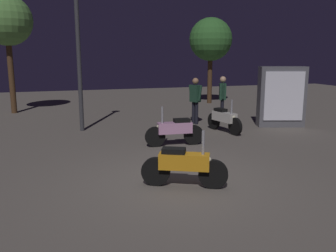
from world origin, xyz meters
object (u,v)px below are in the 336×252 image
(motorcycle_white_parked_left, at_px, (224,119))
(person_bystander_far, at_px, (195,97))
(person_rider_beside, at_px, (223,95))
(kiosk_billboard, at_px, (282,97))
(motorcycle_pink_parked_right, at_px, (175,130))
(streetlamp_near, at_px, (78,32))
(motorcycle_orange_foreground, at_px, (184,165))

(motorcycle_white_parked_left, distance_m, person_bystander_far, 1.75)
(motorcycle_white_parked_left, distance_m, person_rider_beside, 2.09)
(motorcycle_white_parked_left, bearing_deg, kiosk_billboard, 84.15)
(person_bystander_far, bearing_deg, motorcycle_white_parked_left, 80.33)
(motorcycle_pink_parked_right, bearing_deg, streetlamp_near, -46.60)
(streetlamp_near, distance_m, kiosk_billboard, 7.22)
(streetlamp_near, height_order, kiosk_billboard, streetlamp_near)
(motorcycle_white_parked_left, xyz_separation_m, person_rider_beside, (0.83, 1.82, 0.58))
(motorcycle_pink_parked_right, bearing_deg, person_rider_beside, -129.39)
(motorcycle_pink_parked_right, xyz_separation_m, streetlamp_near, (-2.29, 2.87, 2.77))
(motorcycle_pink_parked_right, bearing_deg, kiosk_billboard, -156.89)
(person_rider_beside, bearing_deg, motorcycle_pink_parked_right, 68.02)
(motorcycle_white_parked_left, distance_m, motorcycle_pink_parked_right, 2.44)
(person_rider_beside, bearing_deg, person_bystander_far, 32.17)
(motorcycle_orange_foreground, bearing_deg, person_rider_beside, 84.06)
(person_rider_beside, relative_size, person_bystander_far, 1.01)
(streetlamp_near, xyz_separation_m, kiosk_billboard, (6.75, -1.39, -2.15))
(motorcycle_orange_foreground, height_order, motorcycle_white_parked_left, same)
(motorcycle_orange_foreground, height_order, motorcycle_pink_parked_right, same)
(motorcycle_orange_foreground, height_order, person_bystander_far, person_bystander_far)
(person_rider_beside, relative_size, kiosk_billboard, 0.81)
(motorcycle_orange_foreground, relative_size, kiosk_billboard, 0.73)
(person_rider_beside, xyz_separation_m, kiosk_billboard, (1.51, -1.56, 0.04))
(motorcycle_white_parked_left, relative_size, kiosk_billboard, 0.78)
(motorcycle_orange_foreground, xyz_separation_m, person_bystander_far, (2.61, 5.88, 0.56))
(person_bystander_far, xyz_separation_m, streetlamp_near, (-4.04, 0.04, 2.20))
(motorcycle_pink_parked_right, relative_size, kiosk_billboard, 0.79)
(motorcycle_orange_foreground, height_order, kiosk_billboard, kiosk_billboard)
(person_bystander_far, bearing_deg, kiosk_billboard, 131.11)
(streetlamp_near, bearing_deg, motorcycle_pink_parked_right, -51.37)
(motorcycle_pink_parked_right, height_order, person_bystander_far, person_bystander_far)
(person_rider_beside, height_order, kiosk_billboard, kiosk_billboard)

